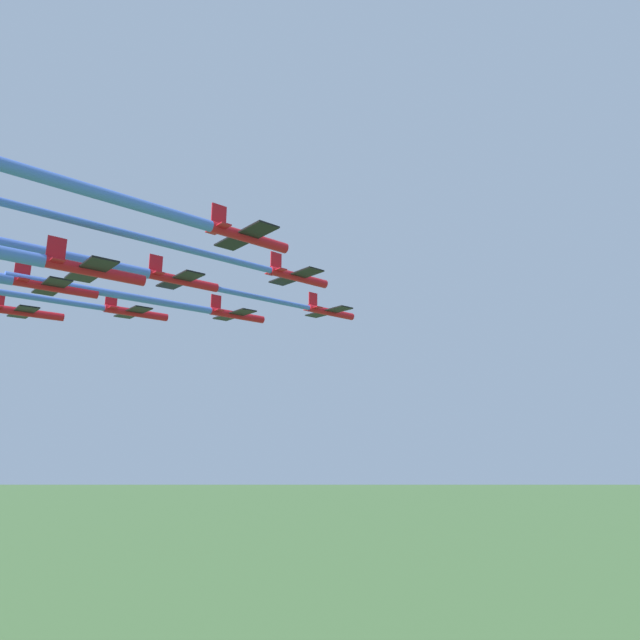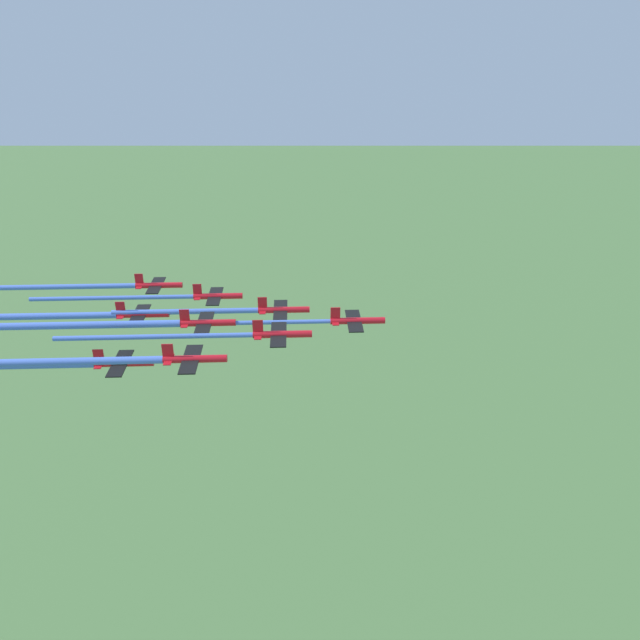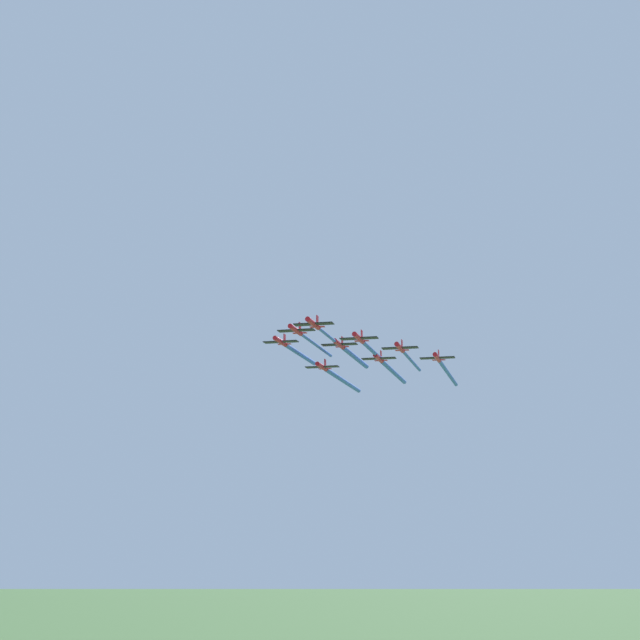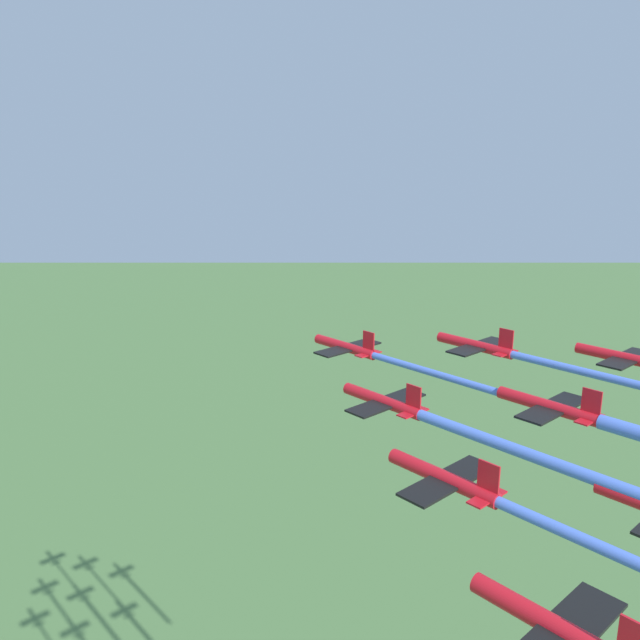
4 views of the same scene
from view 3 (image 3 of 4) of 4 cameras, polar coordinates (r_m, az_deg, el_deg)
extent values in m
cylinder|color=red|center=(213.15, -0.45, -0.22)|extent=(8.04, 8.31, 1.26)
cube|color=black|center=(213.80, -0.40, -0.26)|extent=(8.85, 8.64, 0.21)
cube|color=red|center=(217.50, -0.17, -0.04)|extent=(1.38, 1.43, 2.52)
cube|color=red|center=(217.17, -0.17, -0.45)|extent=(3.52, 3.44, 0.14)
cylinder|color=red|center=(224.49, 2.48, -1.15)|extent=(8.04, 8.31, 1.26)
cube|color=black|center=(225.15, 2.52, -1.18)|extent=(8.85, 8.64, 0.21)
cube|color=red|center=(228.87, 2.69, -0.96)|extent=(1.38, 1.43, 2.52)
cube|color=red|center=(228.57, 2.69, -1.35)|extent=(3.52, 3.44, 0.14)
cylinder|color=red|center=(228.83, -1.58, -0.64)|extent=(8.04, 8.31, 1.26)
cube|color=black|center=(229.48, -1.53, -0.67)|extent=(8.85, 8.64, 0.21)
cube|color=red|center=(233.15, -1.30, -0.46)|extent=(1.38, 1.43, 2.52)
cube|color=red|center=(232.84, -1.30, -0.84)|extent=(3.52, 3.44, 0.14)
cylinder|color=red|center=(236.59, 5.12, -1.76)|extent=(8.04, 8.31, 1.26)
cube|color=black|center=(237.25, 5.15, -1.79)|extent=(8.85, 8.64, 0.21)
cube|color=red|center=(240.99, 5.27, -1.57)|extent=(1.38, 1.43, 2.52)
cube|color=red|center=(240.71, 5.28, -1.94)|extent=(3.52, 3.44, 0.14)
cylinder|color=red|center=(239.92, 1.22, -1.55)|extent=(8.04, 8.31, 1.26)
cube|color=black|center=(240.57, 1.25, -1.58)|extent=(8.85, 8.64, 0.21)
cube|color=red|center=(244.27, 1.44, -1.36)|extent=(1.38, 1.43, 2.52)
cube|color=red|center=(243.98, 1.44, -1.73)|extent=(3.52, 3.44, 0.14)
cylinder|color=red|center=(244.29, -2.56, -1.37)|extent=(8.04, 8.31, 1.26)
cube|color=black|center=(244.94, -2.52, -1.40)|extent=(8.85, 8.64, 0.21)
cube|color=red|center=(248.58, -2.28, -1.20)|extent=(1.38, 1.43, 2.52)
cube|color=red|center=(248.29, -2.29, -1.55)|extent=(3.52, 3.44, 0.14)
cylinder|color=red|center=(249.09, 7.50, -2.39)|extent=(8.04, 8.31, 1.26)
cube|color=black|center=(249.77, 7.52, -2.42)|extent=(8.85, 8.64, 0.21)
cube|color=red|center=(253.51, 7.60, -2.20)|extent=(1.38, 1.43, 2.52)
cube|color=red|center=(253.25, 7.61, -2.55)|extent=(3.52, 3.44, 0.14)
cylinder|color=red|center=(251.51, 3.76, -2.45)|extent=(8.04, 8.31, 1.26)
cube|color=black|center=(252.18, 3.79, -2.47)|extent=(8.85, 8.64, 0.21)
cube|color=red|center=(255.89, 3.93, -2.26)|extent=(1.38, 1.43, 2.52)
cube|color=red|center=(255.63, 3.93, -2.60)|extent=(3.52, 3.44, 0.14)
cylinder|color=red|center=(254.61, 0.11, -3.00)|extent=(8.04, 8.31, 1.26)
cube|color=black|center=(255.26, 0.14, -3.02)|extent=(8.85, 8.64, 0.21)
cube|color=red|center=(258.92, 0.33, -2.80)|extent=(1.38, 1.43, 2.52)
cube|color=red|center=(258.67, 0.33, -3.14)|extent=(3.52, 3.44, 0.14)
cylinder|color=#4C72D8|center=(240.58, 1.26, -1.61)|extent=(33.26, 34.66, 0.81)
cylinder|color=#4C72D8|center=(243.45, 3.41, -2.01)|extent=(20.84, 21.68, 1.09)
cylinder|color=#4C72D8|center=(250.00, -0.21, -1.64)|extent=(24.38, 25.38, 0.87)
cylinder|color=#4C72D8|center=(258.25, 5.89, -2.63)|extent=(24.28, 25.28, 0.88)
cylinder|color=#4C72D8|center=(261.08, 2.28, -2.41)|extent=(24.30, 25.27, 1.37)
cylinder|color=#4C72D8|center=(264.62, -1.24, -2.23)|extent=(23.50, 24.45, 1.25)
cylinder|color=#4C72D8|center=(278.64, 8.22, -3.41)|extent=(35.34, 36.81, 1.14)
cylinder|color=#4C72D8|center=(277.60, 4.75, -3.36)|extent=(30.93, 32.20, 1.34)
cylinder|color=#4C72D8|center=(282.63, 1.52, -3.91)|extent=(34.14, 35.54, 1.36)
camera|label=1|loc=(285.24, -9.89, -7.19)|focal=28.00mm
camera|label=2|loc=(281.76, -21.29, 8.39)|focal=35.00mm
camera|label=4|loc=(265.80, 14.04, 2.76)|focal=35.00mm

